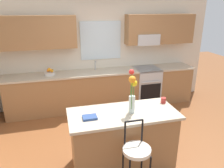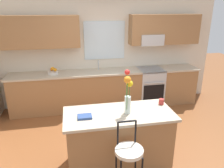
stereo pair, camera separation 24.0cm
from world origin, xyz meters
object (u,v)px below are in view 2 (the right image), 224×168
object	(u,v)px
kitchen_island	(119,139)
bar_stool_near	(129,154)
cookbook	(85,117)
mug_ceramic	(161,102)
oven_range	(150,86)
fruit_bowl_oranges	(53,72)
flower_vase	(128,92)

from	to	relation	value
kitchen_island	bar_stool_near	distance (m)	0.60
bar_stool_near	cookbook	xyz separation A→B (m)	(-0.50, 0.53, 0.30)
bar_stool_near	mug_ceramic	size ratio (longest dim) A/B	11.58
oven_range	fruit_bowl_oranges	size ratio (longest dim) A/B	3.83
mug_ceramic	cookbook	bearing A→B (deg)	-170.22
kitchen_island	fruit_bowl_oranges	bearing A→B (deg)	115.93
flower_vase	fruit_bowl_oranges	distance (m)	2.52
oven_range	bar_stool_near	xyz separation A→B (m)	(-1.29, -2.73, 0.18)
flower_vase	mug_ceramic	distance (m)	0.70
oven_range	kitchen_island	world-z (taller)	same
oven_range	cookbook	xyz separation A→B (m)	(-1.79, -2.20, 0.48)
flower_vase	fruit_bowl_oranges	bearing A→B (deg)	118.00
flower_vase	cookbook	distance (m)	0.69
oven_range	cookbook	size ratio (longest dim) A/B	4.60
bar_stool_near	kitchen_island	bearing A→B (deg)	90.00
oven_range	kitchen_island	xyz separation A→B (m)	(-1.29, -2.15, 0.00)
kitchen_island	mug_ceramic	world-z (taller)	mug_ceramic
oven_range	flower_vase	xyz separation A→B (m)	(-1.17, -2.18, 0.79)
mug_ceramic	kitchen_island	bearing A→B (deg)	-167.39
kitchen_island	flower_vase	size ratio (longest dim) A/B	2.47
fruit_bowl_oranges	flower_vase	bearing A→B (deg)	-62.00
mug_ceramic	cookbook	distance (m)	1.24
mug_ceramic	cookbook	size ratio (longest dim) A/B	0.45
oven_range	cookbook	bearing A→B (deg)	-129.16
kitchen_island	mug_ceramic	size ratio (longest dim) A/B	17.88
flower_vase	cookbook	size ratio (longest dim) A/B	3.26
flower_vase	fruit_bowl_oranges	world-z (taller)	flower_vase
oven_range	fruit_bowl_oranges	world-z (taller)	fruit_bowl_oranges
cookbook	fruit_bowl_oranges	size ratio (longest dim) A/B	0.83
cookbook	fruit_bowl_oranges	xyz separation A→B (m)	(-0.55, 2.22, 0.03)
oven_range	fruit_bowl_oranges	xyz separation A→B (m)	(-2.34, 0.03, 0.51)
bar_stool_near	flower_vase	world-z (taller)	flower_vase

